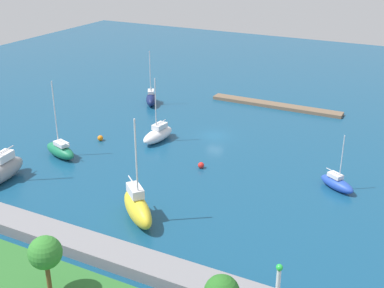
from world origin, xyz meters
TOP-DOWN VIEW (x-y plane):
  - water at (0.00, 0.00)m, footprint 160.00×160.00m
  - pier_dock at (-3.84, -17.39)m, footprint 23.60×2.29m
  - breakwater at (0.00, 33.37)m, footprint 63.15×3.39m
  - harbor_beacon at (-20.98, 33.37)m, footprint 0.56×0.56m
  - park_tree_east at (-3.59, 40.67)m, footprint 2.80×2.80m
  - sailboat_gray_east_end at (17.37, 25.97)m, footprint 3.27×7.71m
  - sailboat_blue_west_end at (-20.49, 9.02)m, footprint 5.17×4.05m
  - sailboat_green_center_basin at (15.76, 17.01)m, footprint 6.41×3.86m
  - sailboat_white_far_south at (6.71, 5.80)m, footprint 2.85×6.66m
  - sailboat_yellow_along_channel at (-2.93, 26.21)m, footprint 7.04×6.39m
  - sailboat_navy_inner_mooring at (16.63, -8.40)m, footprint 4.33×5.69m
  - mooring_buoy_orange at (14.42, 9.73)m, footprint 0.85×0.85m
  - mooring_buoy_red at (-3.20, 11.32)m, footprint 0.83×0.83m

SIDE VIEW (x-z plane):
  - water at x=0.00m, z-range 0.00..0.00m
  - pier_dock at x=-3.84m, z-range 0.00..0.57m
  - mooring_buoy_red at x=-3.20m, z-range 0.00..0.83m
  - mooring_buoy_orange at x=14.42m, z-range 0.00..0.85m
  - breakwater at x=0.00m, z-range 0.00..1.23m
  - sailboat_blue_west_end at x=-20.49m, z-range -2.78..4.40m
  - sailboat_green_center_basin at x=15.76m, z-range -4.38..6.44m
  - sailboat_white_far_south at x=6.71m, z-range -3.81..5.93m
  - sailboat_navy_inner_mooring at x=16.63m, z-range -3.78..6.01m
  - sailboat_gray_east_end at x=17.37m, z-range -5.10..8.05m
  - sailboat_yellow_along_channel at x=-2.93m, z-range -4.34..7.57m
  - harbor_beacon at x=-20.98m, z-range 1.52..5.25m
  - park_tree_east at x=-3.59m, z-range 2.32..7.66m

